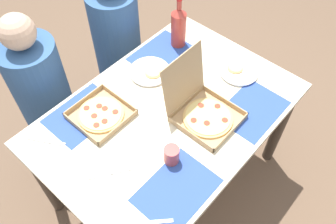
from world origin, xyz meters
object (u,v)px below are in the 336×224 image
object	(u,v)px
cup_spare	(171,155)
diner_right_seat	(119,51)
pizza_box_corner_right	(101,114)
pizza_box_corner_left	(203,109)
plate_far_left	(150,72)
diner_left_seat	(47,102)
soda_bottle	(179,26)
plate_middle	(238,72)
cup_dark	(195,64)

from	to	relation	value
cup_spare	diner_right_seat	distance (m)	1.10
pizza_box_corner_right	pizza_box_corner_left	bearing A→B (deg)	-48.06
plate_far_left	cup_spare	world-z (taller)	cup_spare
plate_far_left	diner_left_seat	xyz separation A→B (m)	(-0.45, 0.47, -0.24)
soda_bottle	diner_left_seat	bearing A→B (deg)	150.28
cup_spare	diner_right_seat	world-z (taller)	diner_right_seat
diner_right_seat	plate_middle	bearing A→B (deg)	-78.33
cup_spare	cup_dark	world-z (taller)	cup_spare
pizza_box_corner_right	plate_middle	size ratio (longest dim) A/B	1.24
plate_middle	cup_dark	world-z (taller)	cup_dark
plate_middle	diner_right_seat	bearing A→B (deg)	101.67
diner_left_seat	plate_middle	bearing A→B (deg)	-47.06
cup_dark	diner_left_seat	distance (m)	0.95
plate_far_left	cup_spare	distance (m)	0.59
cup_spare	pizza_box_corner_right	bearing A→B (deg)	95.44
pizza_box_corner_right	diner_left_seat	distance (m)	0.55
plate_middle	cup_dark	distance (m)	0.25
cup_dark	diner_right_seat	world-z (taller)	diner_right_seat
cup_spare	diner_right_seat	xyz separation A→B (m)	(0.51, 0.94, -0.28)
plate_middle	soda_bottle	distance (m)	0.44
pizza_box_corner_left	diner_left_seat	size ratio (longest dim) A/B	0.29
plate_far_left	soda_bottle	world-z (taller)	soda_bottle
pizza_box_corner_right	diner_left_seat	size ratio (longest dim) A/B	0.23
pizza_box_corner_right	pizza_box_corner_left	world-z (taller)	pizza_box_corner_left
pizza_box_corner_right	cup_spare	xyz separation A→B (m)	(0.04, -0.45, 0.04)
pizza_box_corner_right	cup_dark	xyz separation A→B (m)	(0.58, -0.15, 0.03)
pizza_box_corner_right	cup_dark	distance (m)	0.60
cup_spare	diner_right_seat	bearing A→B (deg)	61.37
plate_far_left	cup_spare	size ratio (longest dim) A/B	2.49
pizza_box_corner_right	cup_dark	size ratio (longest dim) A/B	2.98
plate_middle	soda_bottle	world-z (taller)	soda_bottle
cup_spare	soda_bottle	bearing A→B (deg)	38.35
plate_middle	cup_dark	xyz separation A→B (m)	(-0.15, 0.20, 0.04)
plate_far_left	diner_left_seat	distance (m)	0.69
cup_dark	diner_left_seat	xyz separation A→B (m)	(-0.64, 0.64, -0.28)
pizza_box_corner_left	plate_far_left	xyz separation A→B (m)	(0.04, 0.41, -0.04)
cup_dark	diner_left_seat	bearing A→B (deg)	134.79
plate_middle	cup_dark	size ratio (longest dim) A/B	2.41
pizza_box_corner_left	plate_far_left	world-z (taller)	pizza_box_corner_left
diner_left_seat	soda_bottle	bearing A→B (deg)	-29.72
plate_middle	diner_left_seat	xyz separation A→B (m)	(-0.79, 0.84, -0.24)
plate_far_left	cup_dark	world-z (taller)	cup_dark
cup_spare	diner_left_seat	bearing A→B (deg)	96.12
pizza_box_corner_right	plate_middle	xyz separation A→B (m)	(0.73, -0.36, -0.00)
cup_dark	diner_right_seat	distance (m)	0.70
plate_middle	cup_spare	size ratio (longest dim) A/B	2.34
cup_spare	diner_right_seat	size ratio (longest dim) A/B	0.08
soda_bottle	cup_dark	size ratio (longest dim) A/B	3.53
plate_middle	cup_spare	world-z (taller)	cup_spare
pizza_box_corner_right	plate_far_left	distance (m)	0.39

